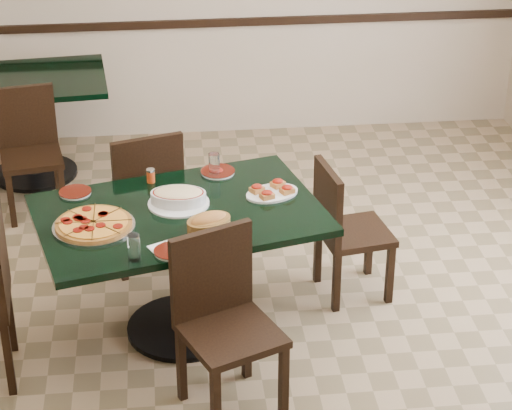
{
  "coord_description": "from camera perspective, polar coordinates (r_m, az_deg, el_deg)",
  "views": [
    {
      "loc": [
        -0.33,
        -4.57,
        3.24
      ],
      "look_at": [
        0.16,
        0.0,
        0.79
      ],
      "focal_mm": 70.0,
      "sensor_mm": 36.0,
      "label": 1
    }
  ],
  "objects": [
    {
      "name": "water_glass_b",
      "position": [
        4.8,
        -6.99,
        -2.42
      ],
      "size": [
        0.06,
        0.06,
        0.13
      ],
      "primitive_type": "cylinder",
      "color": "white",
      "rests_on": "main_table"
    },
    {
      "name": "water_glass_a",
      "position": [
        5.57,
        -2.4,
        2.32
      ],
      "size": [
        0.06,
        0.06,
        0.13
      ],
      "primitive_type": "cylinder",
      "color": "white",
      "rests_on": "main_table"
    },
    {
      "name": "back_table",
      "position": [
        7.26,
        -12.89,
        5.42
      ],
      "size": [
        1.17,
        0.9,
        0.75
      ],
      "rotation": [
        0.0,
        0.0,
        0.09
      ],
      "color": "black",
      "rests_on": "floor"
    },
    {
      "name": "back_chair_near",
      "position": [
        6.82,
        -12.82,
        3.4
      ],
      "size": [
        0.46,
        0.46,
        0.84
      ],
      "rotation": [
        0.0,
        0.0,
        0.18
      ],
      "color": "black",
      "rests_on": "floor"
    },
    {
      "name": "floor",
      "position": [
        5.61,
        -1.6,
        -7.18
      ],
      "size": [
        5.5,
        5.5,
        0.0
      ],
      "primitive_type": "plane",
      "color": "#846C4C",
      "rests_on": "ground"
    },
    {
      "name": "chair_near",
      "position": [
        4.84,
        -1.92,
        -6.17
      ],
      "size": [
        0.57,
        0.57,
        0.92
      ],
      "rotation": [
        0.0,
        0.0,
        0.41
      ],
      "color": "black",
      "rests_on": "floor"
    },
    {
      "name": "bruschetta_platter",
      "position": [
        5.38,
        0.92,
        0.83
      ],
      "size": [
        0.35,
        0.3,
        0.05
      ],
      "rotation": [
        0.0,
        0.0,
        0.37
      ],
      "color": "silver",
      "rests_on": "main_table"
    },
    {
      "name": "chair_right",
      "position": [
        5.71,
        4.99,
        -1.15
      ],
      "size": [
        0.45,
        0.45,
        0.83
      ],
      "rotation": [
        0.0,
        0.0,
        1.74
      ],
      "color": "black",
      "rests_on": "floor"
    },
    {
      "name": "room_shell",
      "position": [
        6.76,
        5.87,
        10.14
      ],
      "size": [
        5.5,
        5.5,
        5.5
      ],
      "color": "white",
      "rests_on": "floor"
    },
    {
      "name": "pepperoni_pizza",
      "position": [
        5.13,
        -9.26,
        -1.09
      ],
      "size": [
        0.42,
        0.42,
        0.04
      ],
      "rotation": [
        0.0,
        0.0,
        -0.01
      ],
      "color": "silver",
      "rests_on": "main_table"
    },
    {
      "name": "napkin_setting",
      "position": [
        4.9,
        -5.11,
        -2.51
      ],
      "size": [
        0.2,
        0.2,
        0.01
      ],
      "rotation": [
        0.0,
        0.0,
        0.45
      ],
      "color": "white",
      "rests_on": "main_table"
    },
    {
      "name": "side_plate_far_r",
      "position": [
        5.63,
        -2.2,
        1.93
      ],
      "size": [
        0.19,
        0.19,
        0.03
      ],
      "rotation": [
        0.0,
        0.0,
        0.52
      ],
      "color": "silver",
      "rests_on": "main_table"
    },
    {
      "name": "main_table",
      "position": [
        5.32,
        -4.36,
        -2.1
      ],
      "size": [
        1.65,
        1.27,
        0.75
      ],
      "rotation": [
        0.0,
        0.0,
        0.25
      ],
      "color": "black",
      "rests_on": "floor"
    },
    {
      "name": "side_plate_near",
      "position": [
        4.87,
        -4.86,
        -2.66
      ],
      "size": [
        0.17,
        0.17,
        0.02
      ],
      "rotation": [
        0.0,
        0.0,
        0.24
      ],
      "color": "silver",
      "rests_on": "main_table"
    },
    {
      "name": "bread_basket",
      "position": [
        5.04,
        -2.72,
        -1.0
      ],
      "size": [
        0.28,
        0.25,
        0.1
      ],
      "rotation": [
        0.0,
        0.0,
        0.46
      ],
      "color": "brown",
      "rests_on": "main_table"
    },
    {
      "name": "lasagna_casserole",
      "position": [
        5.28,
        -4.46,
        0.47
      ],
      "size": [
        0.33,
        0.33,
        0.09
      ],
      "rotation": [
        0.0,
        0.0,
        -0.13
      ],
      "color": "silver",
      "rests_on": "main_table"
    },
    {
      "name": "side_plate_far_l",
      "position": [
        5.48,
        -10.29,
        0.72
      ],
      "size": [
        0.18,
        0.18,
        0.02
      ],
      "rotation": [
        0.0,
        0.0,
        -0.01
      ],
      "color": "silver",
      "rests_on": "main_table"
    },
    {
      "name": "pepper_shaker",
      "position": [
        5.53,
        -6.03,
        1.69
      ],
      "size": [
        0.05,
        0.05,
        0.08
      ],
      "color": "red",
      "rests_on": "main_table"
    },
    {
      "name": "chair_far",
      "position": [
        5.98,
        -6.38,
        0.72
      ],
      "size": [
        0.53,
        0.53,
        0.91
      ],
      "rotation": [
        0.0,
        0.0,
        3.43
      ],
      "color": "black",
      "rests_on": "floor"
    }
  ]
}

